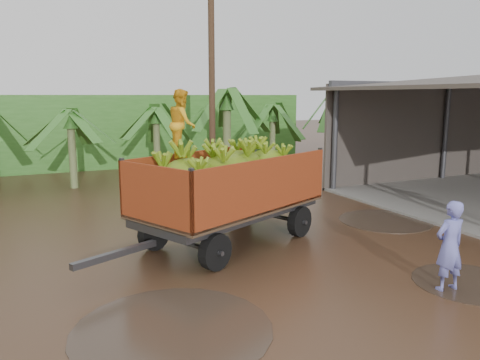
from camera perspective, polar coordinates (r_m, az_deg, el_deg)
name	(u,v)px	position (r m, az deg, el deg)	size (l,w,h in m)	color
ground	(290,256)	(10.73, 6.08, -9.26)	(100.00, 100.00, 0.00)	black
hedge_north	(94,131)	(24.93, -17.35, 5.73)	(22.00, 3.00, 3.60)	#2D661E
banana_trailer	(229,186)	(11.26, -1.34, -0.72)	(6.48, 4.03, 3.72)	#BB411A
man_blue	(450,246)	(9.48, 24.18, -7.35)	(0.62, 0.41, 1.70)	#6669BB
utility_pole	(212,81)	(18.31, -3.45, 12.00)	(1.20, 0.24, 8.15)	#47301E
banana_plants	(25,155)	(15.09, -24.77, 2.73)	(24.70, 20.23, 3.99)	#2D661E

